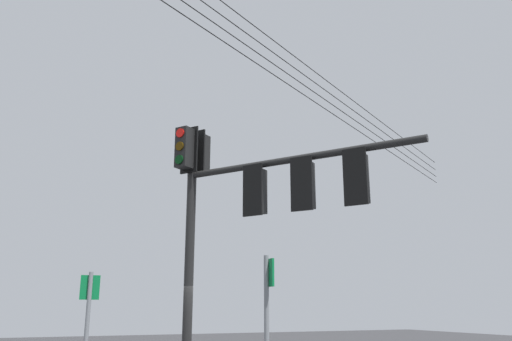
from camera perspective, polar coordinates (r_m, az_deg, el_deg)
The scene contains 4 objects.
signal_mast_assembly at distance 10.57m, azimuth -1.55°, elevation -2.94°, with size 3.45×4.55×5.95m.
route_sign_primary at distance 7.44m, azimuth 1.26°, elevation -17.93°, with size 0.10×0.30×2.79m.
route_sign_secondary at distance 9.04m, azimuth -18.21°, elevation -17.20°, with size 0.31×0.10×2.64m.
overhead_wire_span at distance 14.17m, azimuth -2.11°, elevation 14.98°, with size 29.38×17.71×1.59m.
Camera 1 is at (-3.73, -11.31, 2.09)m, focal length 36.36 mm.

